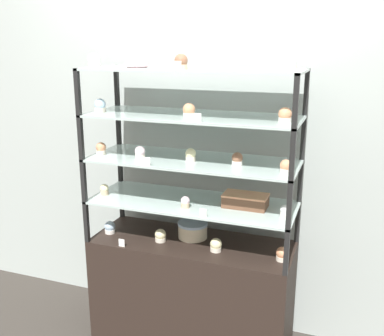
% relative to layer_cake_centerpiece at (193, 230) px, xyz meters
% --- Properties ---
extents(back_wall, '(8.00, 0.05, 2.60)m').
position_rel_layer_cake_centerpiece_xyz_m(back_wall, '(0.02, 0.31, 0.57)').
color(back_wall, '#A8B2AD').
rests_on(back_wall, ground_plane).
extents(display_base, '(1.15, 0.44, 0.68)m').
position_rel_layer_cake_centerpiece_xyz_m(display_base, '(0.02, -0.06, -0.39)').
color(display_base, black).
rests_on(display_base, ground_plane).
extents(display_riser_lower, '(1.15, 0.44, 0.24)m').
position_rel_layer_cake_centerpiece_xyz_m(display_riser_lower, '(0.02, -0.06, 0.18)').
color(display_riser_lower, black).
rests_on(display_riser_lower, display_base).
extents(display_riser_middle, '(1.15, 0.44, 0.24)m').
position_rel_layer_cake_centerpiece_xyz_m(display_riser_middle, '(0.02, -0.06, 0.42)').
color(display_riser_middle, black).
rests_on(display_riser_middle, display_riser_lower).
extents(display_riser_upper, '(1.15, 0.44, 0.24)m').
position_rel_layer_cake_centerpiece_xyz_m(display_riser_upper, '(0.02, -0.06, 0.67)').
color(display_riser_upper, black).
rests_on(display_riser_upper, display_riser_middle).
extents(display_riser_top, '(1.15, 0.44, 0.24)m').
position_rel_layer_cake_centerpiece_xyz_m(display_riser_top, '(0.02, -0.06, 0.91)').
color(display_riser_top, black).
rests_on(display_riser_top, display_riser_upper).
extents(layer_cake_centerpiece, '(0.18, 0.18, 0.09)m').
position_rel_layer_cake_centerpiece_xyz_m(layer_cake_centerpiece, '(0.00, 0.00, 0.00)').
color(layer_cake_centerpiece, beige).
rests_on(layer_cake_centerpiece, display_base).
extents(sheet_cake_frosted, '(0.24, 0.13, 0.07)m').
position_rel_layer_cake_centerpiece_xyz_m(sheet_cake_frosted, '(0.32, -0.04, 0.23)').
color(sheet_cake_frosted, brown).
rests_on(sheet_cake_frosted, display_riser_lower).
extents(cupcake_0, '(0.06, 0.06, 0.07)m').
position_rel_layer_cake_centerpiece_xyz_m(cupcake_0, '(-0.49, -0.11, -0.01)').
color(cupcake_0, white).
rests_on(cupcake_0, display_base).
extents(cupcake_1, '(0.06, 0.06, 0.07)m').
position_rel_layer_cake_centerpiece_xyz_m(cupcake_1, '(-0.16, -0.11, -0.01)').
color(cupcake_1, beige).
rests_on(cupcake_1, display_base).
extents(cupcake_2, '(0.06, 0.06, 0.07)m').
position_rel_layer_cake_centerpiece_xyz_m(cupcake_2, '(0.18, -0.13, -0.01)').
color(cupcake_2, beige).
rests_on(cupcake_2, display_base).
extents(cupcake_3, '(0.06, 0.06, 0.07)m').
position_rel_layer_cake_centerpiece_xyz_m(cupcake_3, '(0.54, -0.11, -0.01)').
color(cupcake_3, beige).
rests_on(cupcake_3, display_base).
extents(price_tag_0, '(0.04, 0.00, 0.04)m').
position_rel_layer_cake_centerpiece_xyz_m(price_tag_0, '(-0.33, -0.25, -0.03)').
color(price_tag_0, white).
rests_on(price_tag_0, display_base).
extents(cupcake_4, '(0.05, 0.05, 0.06)m').
position_rel_layer_cake_centerpiece_xyz_m(cupcake_4, '(-0.51, -0.12, 0.23)').
color(cupcake_4, '#CCB28C').
rests_on(cupcake_4, display_riser_lower).
extents(cupcake_5, '(0.05, 0.05, 0.06)m').
position_rel_layer_cake_centerpiece_xyz_m(cupcake_5, '(0.01, -0.16, 0.23)').
color(cupcake_5, '#CCB28C').
rests_on(cupcake_5, display_riser_lower).
extents(cupcake_6, '(0.05, 0.05, 0.06)m').
position_rel_layer_cake_centerpiece_xyz_m(cupcake_6, '(0.54, -0.11, 0.23)').
color(cupcake_6, white).
rests_on(cupcake_6, display_riser_lower).
extents(price_tag_1, '(0.04, 0.00, 0.04)m').
position_rel_layer_cake_centerpiece_xyz_m(price_tag_1, '(0.15, -0.25, 0.22)').
color(price_tag_1, white).
rests_on(price_tag_1, display_riser_lower).
extents(cupcake_7, '(0.06, 0.06, 0.07)m').
position_rel_layer_cake_centerpiece_xyz_m(cupcake_7, '(-0.51, -0.12, 0.47)').
color(cupcake_7, beige).
rests_on(cupcake_7, display_riser_middle).
extents(cupcake_8, '(0.06, 0.06, 0.07)m').
position_rel_layer_cake_centerpiece_xyz_m(cupcake_8, '(-0.26, -0.14, 0.47)').
color(cupcake_8, beige).
rests_on(cupcake_8, display_riser_middle).
extents(cupcake_9, '(0.06, 0.06, 0.07)m').
position_rel_layer_cake_centerpiece_xyz_m(cupcake_9, '(0.02, -0.09, 0.47)').
color(cupcake_9, beige).
rests_on(cupcake_9, display_riser_middle).
extents(cupcake_10, '(0.06, 0.06, 0.07)m').
position_rel_layer_cake_centerpiece_xyz_m(cupcake_10, '(0.28, -0.10, 0.47)').
color(cupcake_10, white).
rests_on(cupcake_10, display_riser_middle).
extents(cupcake_11, '(0.06, 0.06, 0.07)m').
position_rel_layer_cake_centerpiece_xyz_m(cupcake_11, '(0.54, -0.16, 0.47)').
color(cupcake_11, white).
rests_on(cupcake_11, display_riser_middle).
extents(price_tag_2, '(0.04, 0.00, 0.04)m').
position_rel_layer_cake_centerpiece_xyz_m(price_tag_2, '(-0.16, -0.25, 0.46)').
color(price_tag_2, white).
rests_on(price_tag_2, display_riser_middle).
extents(cupcake_12, '(0.06, 0.06, 0.07)m').
position_rel_layer_cake_centerpiece_xyz_m(cupcake_12, '(-0.50, -0.12, 0.72)').
color(cupcake_12, beige).
rests_on(cupcake_12, display_riser_upper).
extents(cupcake_13, '(0.06, 0.06, 0.07)m').
position_rel_layer_cake_centerpiece_xyz_m(cupcake_13, '(0.03, -0.14, 0.72)').
color(cupcake_13, white).
rests_on(cupcake_13, display_riser_upper).
extents(cupcake_14, '(0.06, 0.06, 0.07)m').
position_rel_layer_cake_centerpiece_xyz_m(cupcake_14, '(0.52, -0.12, 0.72)').
color(cupcake_14, white).
rests_on(cupcake_14, display_riser_upper).
extents(price_tag_3, '(0.04, 0.00, 0.04)m').
position_rel_layer_cake_centerpiece_xyz_m(price_tag_3, '(0.12, -0.25, 0.70)').
color(price_tag_3, white).
rests_on(price_tag_3, display_riser_upper).
extents(cupcake_15, '(0.07, 0.07, 0.08)m').
position_rel_layer_cake_centerpiece_xyz_m(cupcake_15, '(-0.49, -0.17, 0.96)').
color(cupcake_15, beige).
rests_on(cupcake_15, display_riser_top).
extents(cupcake_16, '(0.07, 0.07, 0.08)m').
position_rel_layer_cake_centerpiece_xyz_m(cupcake_16, '(0.00, -0.17, 0.96)').
color(cupcake_16, '#CCB28C').
rests_on(cupcake_16, display_riser_top).
extents(cupcake_17, '(0.07, 0.07, 0.08)m').
position_rel_layer_cake_centerpiece_xyz_m(cupcake_17, '(0.52, -0.10, 0.96)').
color(cupcake_17, beige).
rests_on(cupcake_17, display_riser_top).
extents(price_tag_4, '(0.04, 0.00, 0.04)m').
position_rel_layer_cake_centerpiece_xyz_m(price_tag_4, '(0.01, -0.25, 0.95)').
color(price_tag_4, white).
rests_on(price_tag_4, display_riser_top).
extents(donut_glazed, '(0.13, 0.13, 0.03)m').
position_rel_layer_cake_centerpiece_xyz_m(donut_glazed, '(-0.30, -0.06, 0.94)').
color(donut_glazed, '#EFB2BC').
rests_on(donut_glazed, display_riser_top).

